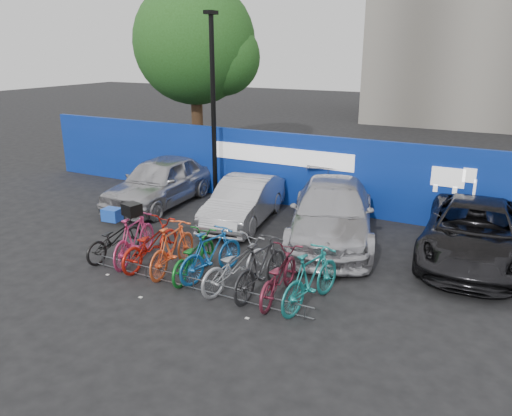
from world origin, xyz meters
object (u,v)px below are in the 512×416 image
Objects in this scene: bike_rack at (193,283)px; bike_8 at (278,276)px; car_2 at (332,212)px; bike_7 at (261,267)px; bike_0 at (114,239)px; tree at (200,46)px; bike_5 at (211,254)px; bike_6 at (235,264)px; bike_4 at (194,256)px; bike_9 at (311,278)px; bike_1 at (134,238)px; car_3 at (474,232)px; lamppost at (213,103)px; bike_2 at (150,244)px; car_1 at (244,201)px; car_0 at (160,181)px; bike_3 at (172,248)px.

bike_8 is at bearing 16.50° from bike_rack.
car_2 is (1.61, 4.27, 0.61)m from bike_rack.
bike_0 is at bearing 3.76° from bike_7.
bike_5 is (6.78, -9.92, -4.49)m from tree.
bike_4 is at bearing 11.31° from bike_6.
car_2 is 3.83m from bike_9.
car_2 is 5.23m from bike_1.
car_3 is 5.55m from bike_7.
bike_9 is (1.76, -0.01, 0.07)m from bike_6.
lamppost is at bearing -45.70° from bike_7.
bike_1 reaches higher than bike_2.
bike_9 is (1.14, -0.01, 0.00)m from bike_7.
bike_9 is (3.65, -3.81, -0.05)m from car_1.
bike_5 reaches higher than bike_rack.
car_0 is 2.55× the size of bike_0.
car_2 is at bearing -10.48° from car_1.
bike_rack is 2.59m from bike_9.
tree is at bearing 150.44° from car_3.
bike_7 is at bearing -65.19° from car_1.
bike_1 is 0.47m from bike_2.
car_2 reaches higher than car_3.
bike_rack is 1.20× the size of car_0.
bike_3 is at bearing -4.04° from bike_4.
car_2 is 4.19m from bike_4.
bike_0 is at bearing -5.14° from bike_8.
car_3 is 2.51× the size of bike_7.
bike_7 is (8.13, -10.10, -4.46)m from tree.
tree is at bearing -46.78° from bike_7.
bike_7 reaches higher than bike_3.
car_3 is at bearing -133.97° from bike_8.
bike_2 reaches higher than bike_0.
bike_rack is 0.85m from bike_5.
bike_2 is at bearing -74.11° from lamppost.
lamppost reaches higher than bike_rack.
bike_2 is (-6.84, -3.94, -0.18)m from car_3.
car_3 reaches higher than bike_rack.
car_0 is 5.38m from bike_3.
bike_2 is at bearing -149.35° from car_2.
car_1 is 2.04× the size of bike_8.
lamppost reaches higher than bike_1.
bike_2 is 0.71m from bike_3.
bike_9 is at bearing -47.49° from tree.
bike_2 is 3.03m from bike_7.
car_2 is 4.89m from bike_2.
car_3 is (3.55, 0.32, -0.07)m from car_2.
bike_9 is at bearing 167.28° from bike_1.
bike_7 is (-0.25, -3.72, -0.16)m from car_2.
bike_9 reaches higher than bike_6.
bike_6 is at bearing -72.15° from car_1.
bike_1 is (1.06, -5.38, -2.67)m from lamppost.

